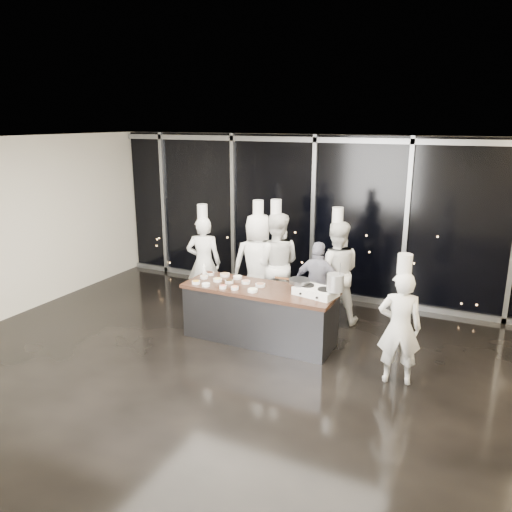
{
  "coord_description": "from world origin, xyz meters",
  "views": [
    {
      "loc": [
        3.19,
        -5.88,
        3.48
      ],
      "look_at": [
        -0.21,
        1.2,
        1.32
      ],
      "focal_mm": 35.0,
      "sensor_mm": 36.0,
      "label": 1
    }
  ],
  "objects_px": {
    "stock_pot": "(335,282)",
    "chef_center": "(276,264)",
    "chef_left": "(258,264)",
    "chef_far_left": "(204,262)",
    "chef_right": "(335,272)",
    "stove": "(316,291)",
    "chef_side": "(400,326)",
    "demo_counter": "(259,314)",
    "guest": "(318,285)",
    "frying_pan": "(299,281)"
  },
  "relations": [
    {
      "from": "chef_left",
      "to": "demo_counter",
      "type": "bearing_deg",
      "value": 91.66
    },
    {
      "from": "chef_left",
      "to": "chef_center",
      "type": "distance_m",
      "value": 0.31
    },
    {
      "from": "chef_far_left",
      "to": "frying_pan",
      "type": "bearing_deg",
      "value": 137.79
    },
    {
      "from": "chef_left",
      "to": "guest",
      "type": "distance_m",
      "value": 1.2
    },
    {
      "from": "demo_counter",
      "to": "frying_pan",
      "type": "distance_m",
      "value": 0.88
    },
    {
      "from": "chef_right",
      "to": "chef_side",
      "type": "relative_size",
      "value": 1.13
    },
    {
      "from": "stove",
      "to": "chef_left",
      "type": "distance_m",
      "value": 1.76
    },
    {
      "from": "stock_pot",
      "to": "chef_center",
      "type": "relative_size",
      "value": 0.12
    },
    {
      "from": "stock_pot",
      "to": "chef_right",
      "type": "bearing_deg",
      "value": 106.45
    },
    {
      "from": "stock_pot",
      "to": "guest",
      "type": "distance_m",
      "value": 1.19
    },
    {
      "from": "demo_counter",
      "to": "chef_left",
      "type": "bearing_deg",
      "value": 116.49
    },
    {
      "from": "chef_far_left",
      "to": "chef_center",
      "type": "distance_m",
      "value": 1.37
    },
    {
      "from": "chef_far_left",
      "to": "chef_center",
      "type": "relative_size",
      "value": 0.93
    },
    {
      "from": "frying_pan",
      "to": "chef_side",
      "type": "distance_m",
      "value": 1.73
    },
    {
      "from": "demo_counter",
      "to": "frying_pan",
      "type": "bearing_deg",
      "value": 9.29
    },
    {
      "from": "chef_far_left",
      "to": "chef_center",
      "type": "height_order",
      "value": "chef_center"
    },
    {
      "from": "chef_left",
      "to": "chef_side",
      "type": "relative_size",
      "value": 1.17
    },
    {
      "from": "stock_pot",
      "to": "chef_right",
      "type": "relative_size",
      "value": 0.12
    },
    {
      "from": "guest",
      "to": "frying_pan",
      "type": "bearing_deg",
      "value": 86.14
    },
    {
      "from": "demo_counter",
      "to": "stock_pot",
      "type": "bearing_deg",
      "value": -0.94
    },
    {
      "from": "stove",
      "to": "chef_far_left",
      "type": "height_order",
      "value": "chef_far_left"
    },
    {
      "from": "frying_pan",
      "to": "chef_far_left",
      "type": "xyz_separation_m",
      "value": [
        -2.19,
        0.77,
        -0.17
      ]
    },
    {
      "from": "demo_counter",
      "to": "chef_far_left",
      "type": "distance_m",
      "value": 1.85
    },
    {
      "from": "chef_far_left",
      "to": "guest",
      "type": "relative_size",
      "value": 1.32
    },
    {
      "from": "stove",
      "to": "chef_side",
      "type": "relative_size",
      "value": 0.38
    },
    {
      "from": "guest",
      "to": "demo_counter",
      "type": "bearing_deg",
      "value": 53.55
    },
    {
      "from": "demo_counter",
      "to": "chef_far_left",
      "type": "xyz_separation_m",
      "value": [
        -1.57,
        0.87,
        0.45
      ]
    },
    {
      "from": "chef_center",
      "to": "frying_pan",
      "type": "bearing_deg",
      "value": 111.73
    },
    {
      "from": "chef_right",
      "to": "chef_far_left",
      "type": "bearing_deg",
      "value": -9.11
    },
    {
      "from": "chef_far_left",
      "to": "chef_side",
      "type": "distance_m",
      "value": 4.03
    },
    {
      "from": "demo_counter",
      "to": "frying_pan",
      "type": "xyz_separation_m",
      "value": [
        0.62,
        0.1,
        0.61
      ]
    },
    {
      "from": "chef_right",
      "to": "chef_center",
      "type": "bearing_deg",
      "value": -12.28
    },
    {
      "from": "chef_side",
      "to": "demo_counter",
      "type": "bearing_deg",
      "value": -23.43
    },
    {
      "from": "demo_counter",
      "to": "guest",
      "type": "relative_size",
      "value": 1.64
    },
    {
      "from": "chef_center",
      "to": "chef_right",
      "type": "distance_m",
      "value": 1.09
    },
    {
      "from": "stove",
      "to": "stock_pot",
      "type": "relative_size",
      "value": 2.74
    },
    {
      "from": "chef_center",
      "to": "chef_right",
      "type": "xyz_separation_m",
      "value": [
        1.08,
        0.12,
        -0.04
      ]
    },
    {
      "from": "guest",
      "to": "chef_right",
      "type": "xyz_separation_m",
      "value": [
        0.19,
        0.34,
        0.17
      ]
    },
    {
      "from": "frying_pan",
      "to": "chef_far_left",
      "type": "relative_size",
      "value": 0.3
    },
    {
      "from": "demo_counter",
      "to": "guest",
      "type": "distance_m",
      "value": 1.19
    },
    {
      "from": "chef_side",
      "to": "chef_right",
      "type": "bearing_deg",
      "value": -63.5
    },
    {
      "from": "chef_far_left",
      "to": "stock_pot",
      "type": "bearing_deg",
      "value": 139.52
    },
    {
      "from": "demo_counter",
      "to": "chef_far_left",
      "type": "height_order",
      "value": "chef_far_left"
    },
    {
      "from": "stove",
      "to": "stock_pot",
      "type": "height_order",
      "value": "stock_pot"
    },
    {
      "from": "stock_pot",
      "to": "chef_side",
      "type": "height_order",
      "value": "chef_side"
    },
    {
      "from": "chef_far_left",
      "to": "chef_center",
      "type": "bearing_deg",
      "value": 169.22
    },
    {
      "from": "chef_left",
      "to": "chef_right",
      "type": "distance_m",
      "value": 1.39
    },
    {
      "from": "frying_pan",
      "to": "chef_far_left",
      "type": "height_order",
      "value": "chef_far_left"
    },
    {
      "from": "chef_left",
      "to": "chef_center",
      "type": "xyz_separation_m",
      "value": [
        0.29,
        0.11,
        0.01
      ]
    },
    {
      "from": "frying_pan",
      "to": "demo_counter",
      "type": "bearing_deg",
      "value": -158.22
    }
  ]
}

